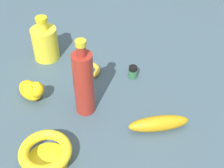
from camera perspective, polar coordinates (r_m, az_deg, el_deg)
ground at (r=1.07m, az=0.00°, el=-1.86°), size 2.00×2.00×0.00m
bottle_short at (r=1.21m, az=-11.99°, el=7.33°), size 0.10×0.10×0.17m
bangle at (r=1.15m, az=-4.45°, el=2.48°), size 0.09×0.09×0.02m
bottle_tall at (r=0.94m, az=-5.13°, el=0.24°), size 0.06×0.06×0.26m
banana at (r=0.95m, az=8.42°, el=-7.06°), size 0.05×0.18×0.05m
cat_figurine at (r=1.06m, az=-14.29°, el=-1.08°), size 0.12×0.10×0.09m
bowl at (r=0.88m, az=-11.89°, el=-12.14°), size 0.14×0.14×0.06m
nail_polish_jar at (r=1.12m, az=3.78°, el=2.19°), size 0.03×0.03×0.04m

